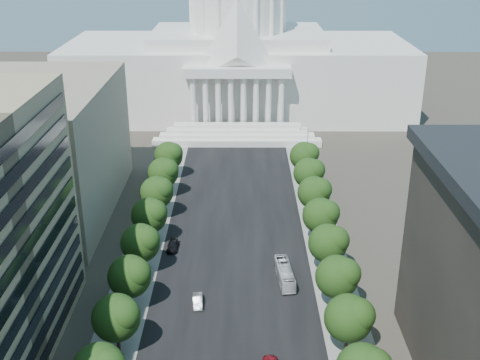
{
  "coord_description": "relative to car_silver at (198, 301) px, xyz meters",
  "views": [
    {
      "loc": [
        1.45,
        -29.56,
        61.74
      ],
      "look_at": [
        1.13,
        80.14,
        15.89
      ],
      "focal_mm": 45.0,
      "sensor_mm": 36.0,
      "label": 1
    }
  ],
  "objects": [
    {
      "name": "streetlight_c",
      "position": [
        26.24,
        -0.54,
        5.05
      ],
      "size": [
        2.61,
        0.44,
        9.0
      ],
      "color": "gray",
      "rests_on": "ground"
    },
    {
      "name": "city_bus",
      "position": [
        16.0,
        8.05,
        0.73
      ],
      "size": [
        3.53,
        10.96,
        3.0
      ],
      "primitive_type": "imported",
      "rotation": [
        0.0,
        0.0,
        0.1
      ],
      "color": "silver",
      "rests_on": "ground"
    },
    {
      "name": "tree_l_j",
      "position": [
        -11.32,
        59.27,
        5.68
      ],
      "size": [
        7.79,
        7.6,
        9.97
      ],
      "color": "#33261C",
      "rests_on": "ground"
    },
    {
      "name": "tree_l_i",
      "position": [
        -11.32,
        47.27,
        5.68
      ],
      "size": [
        7.79,
        7.6,
        9.97
      ],
      "color": "#33261C",
      "rests_on": "ground"
    },
    {
      "name": "tree_r_h",
      "position": [
        24.68,
        35.27,
        5.68
      ],
      "size": [
        7.79,
        7.6,
        9.97
      ],
      "color": "#33261C",
      "rests_on": "ground"
    },
    {
      "name": "car_dark_b",
      "position": [
        -6.57,
        20.09,
        -0.01
      ],
      "size": [
        2.24,
        5.29,
        1.52
      ],
      "primitive_type": "imported",
      "rotation": [
        0.0,
        0.0,
        -0.02
      ],
      "color": "black",
      "rests_on": "ground"
    },
    {
      "name": "capitol",
      "position": [
        6.34,
        124.35,
        19.24
      ],
      "size": [
        120.0,
        56.0,
        73.0
      ],
      "color": "white",
      "rests_on": "ground"
    },
    {
      "name": "office_block_left_far",
      "position": [
        -41.66,
        39.46,
        14.23
      ],
      "size": [
        38.0,
        52.0,
        30.0
      ],
      "primitive_type": "cube",
      "color": "gray",
      "rests_on": "ground"
    },
    {
      "name": "tree_r_g",
      "position": [
        24.68,
        23.27,
        5.68
      ],
      "size": [
        7.79,
        7.6,
        9.97
      ],
      "color": "#33261C",
      "rests_on": "ground"
    },
    {
      "name": "tree_r_d",
      "position": [
        24.68,
        -12.73,
        5.68
      ],
      "size": [
        7.79,
        7.6,
        9.97
      ],
      "color": "#33261C",
      "rests_on": "ground"
    },
    {
      "name": "sidewalk_right",
      "position": [
        25.34,
        29.46,
        -0.77
      ],
      "size": [
        8.0,
        260.0,
        0.02
      ],
      "primitive_type": "cube",
      "color": "gray",
      "rests_on": "ground"
    },
    {
      "name": "tree_r_j",
      "position": [
        24.68,
        59.27,
        5.68
      ],
      "size": [
        7.79,
        7.6,
        9.97
      ],
      "color": "#33261C",
      "rests_on": "ground"
    },
    {
      "name": "sidewalk_left",
      "position": [
        -12.66,
        29.46,
        -0.77
      ],
      "size": [
        8.0,
        260.0,
        0.02
      ],
      "primitive_type": "cube",
      "color": "gray",
      "rests_on": "ground"
    },
    {
      "name": "tree_l_h",
      "position": [
        -11.32,
        35.27,
        5.68
      ],
      "size": [
        7.79,
        7.6,
        9.97
      ],
      "color": "#33261C",
      "rests_on": "ground"
    },
    {
      "name": "streetlight_d",
      "position": [
        26.24,
        24.46,
        5.05
      ],
      "size": [
        2.61,
        0.44,
        9.0
      ],
      "color": "gray",
      "rests_on": "ground"
    },
    {
      "name": "tree_r_e",
      "position": [
        24.68,
        -0.73,
        5.68
      ],
      "size": [
        7.79,
        7.6,
        9.97
      ],
      "color": "#33261C",
      "rests_on": "ground"
    },
    {
      "name": "streetlight_e",
      "position": [
        26.24,
        49.46,
        5.05
      ],
      "size": [
        2.61,
        0.44,
        9.0
      ],
      "color": "gray",
      "rests_on": "ground"
    },
    {
      "name": "tree_r_f",
      "position": [
        24.68,
        11.27,
        5.68
      ],
      "size": [
        7.79,
        7.6,
        9.97
      ],
      "color": "#33261C",
      "rests_on": "ground"
    },
    {
      "name": "car_silver",
      "position": [
        0.0,
        0.0,
        0.0
      ],
      "size": [
        2.02,
        4.81,
        1.55
      ],
      "primitive_type": "imported",
      "rotation": [
        0.0,
        0.0,
        0.08
      ],
      "color": "#9CA0A4",
      "rests_on": "ground"
    },
    {
      "name": "tree_l_f",
      "position": [
        -11.32,
        11.27,
        5.68
      ],
      "size": [
        7.79,
        7.6,
        9.97
      ],
      "color": "#33261C",
      "rests_on": "ground"
    },
    {
      "name": "road_asphalt",
      "position": [
        6.34,
        29.46,
        -0.77
      ],
      "size": [
        30.0,
        260.0,
        0.01
      ],
      "primitive_type": "cube",
      "color": "black",
      "rests_on": "ground"
    },
    {
      "name": "tree_l_d",
      "position": [
        -11.32,
        -12.73,
        5.68
      ],
      "size": [
        7.79,
        7.6,
        9.97
      ],
      "color": "#33261C",
      "rests_on": "ground"
    },
    {
      "name": "tree_r_i",
      "position": [
        24.68,
        47.27,
        5.68
      ],
      "size": [
        7.79,
        7.6,
        9.97
      ],
      "color": "#33261C",
      "rests_on": "ground"
    },
    {
      "name": "streetlight_f",
      "position": [
        26.24,
        74.46,
        5.05
      ],
      "size": [
        2.61,
        0.44,
        9.0
      ],
      "color": "gray",
      "rests_on": "ground"
    },
    {
      "name": "tree_l_g",
      "position": [
        -11.32,
        23.27,
        5.68
      ],
      "size": [
        7.79,
        7.6,
        9.97
      ],
      "color": "#33261C",
      "rests_on": "ground"
    },
    {
      "name": "tree_l_e",
      "position": [
        -11.32,
        -0.73,
        5.68
      ],
      "size": [
        7.79,
        7.6,
        9.97
      ],
      "color": "#33261C",
      "rests_on": "ground"
    }
  ]
}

